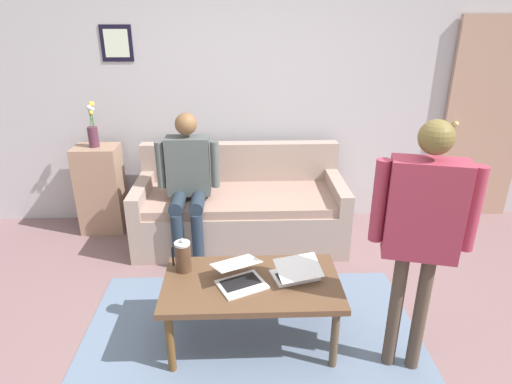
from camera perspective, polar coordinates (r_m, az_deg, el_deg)
The scene contains 13 objects.
ground_plane at distance 2.99m, azimuth 1.38°, elevation -21.15°, with size 7.68×7.68×0.00m, color #7C5D60.
area_rug at distance 3.05m, azimuth -0.48°, elevation -20.01°, with size 2.31×1.75×0.01m, color slate.
back_wall at distance 4.42m, azimuth -0.17°, elevation 13.27°, with size 7.04×0.11×2.70m.
interior_door at distance 5.04m, azimuth 27.77°, elevation 8.11°, with size 0.82×0.09×2.05m.
couch at distance 4.18m, azimuth -2.05°, elevation -2.33°, with size 1.93×0.86×0.88m.
coffee_table at distance 2.87m, azimuth -0.57°, elevation -12.49°, with size 1.14×0.63×0.47m.
laptop_left at distance 2.80m, azimuth -2.18°, elevation -11.08°, with size 0.39×0.39×0.15m.
laptop_center at distance 2.86m, azimuth 5.27°, elevation -10.51°, with size 0.34×0.32×0.14m.
french_press at distance 2.93m, azimuth -9.57°, elevation -8.32°, with size 0.13×0.11×0.24m.
side_shelf at distance 4.58m, azimuth -19.68°, elevation 0.37°, with size 0.42×0.32×0.88m.
flower_vase at distance 4.40m, azimuth -20.66°, elevation 7.57°, with size 0.10×0.11×0.43m.
person_standing at distance 2.55m, azimuth 21.03°, elevation -3.63°, with size 0.56×0.27×1.57m.
person_seated at distance 3.83m, azimuth -8.91°, elevation 1.88°, with size 0.55×0.51×1.28m.
Camera 1 is at (0.14, 2.15, 2.07)m, focal length 30.46 mm.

